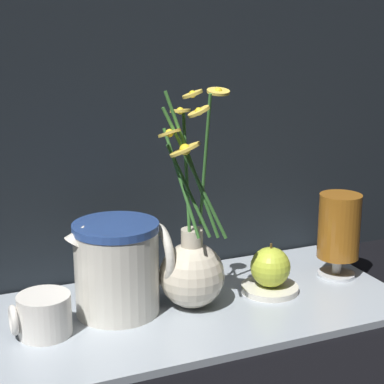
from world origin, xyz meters
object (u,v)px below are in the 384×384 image
(vase_with_flowers, at_px, (192,267))
(yellow_mug, at_px, (43,315))
(tea_glass, at_px, (339,229))
(orange_fruit, at_px, (270,266))
(ceramic_pitcher, at_px, (118,264))

(vase_with_flowers, distance_m, yellow_mug, 0.24)
(tea_glass, xyz_separation_m, orange_fruit, (-0.14, -0.01, -0.05))
(tea_glass, distance_m, orange_fruit, 0.15)
(vase_with_flowers, relative_size, tea_glass, 2.34)
(ceramic_pitcher, distance_m, orange_fruit, 0.26)
(ceramic_pitcher, relative_size, orange_fruit, 2.09)
(yellow_mug, bearing_deg, vase_with_flowers, 0.86)
(orange_fruit, bearing_deg, vase_with_flowers, -177.92)
(ceramic_pitcher, xyz_separation_m, orange_fruit, (0.26, -0.02, -0.04))
(ceramic_pitcher, bearing_deg, tea_glass, -1.89)
(vase_with_flowers, distance_m, orange_fruit, 0.15)
(yellow_mug, distance_m, tea_glass, 0.53)
(yellow_mug, relative_size, ceramic_pitcher, 0.56)
(yellow_mug, xyz_separation_m, orange_fruit, (0.38, 0.01, 0.01))
(orange_fruit, bearing_deg, ceramic_pitcher, 174.91)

